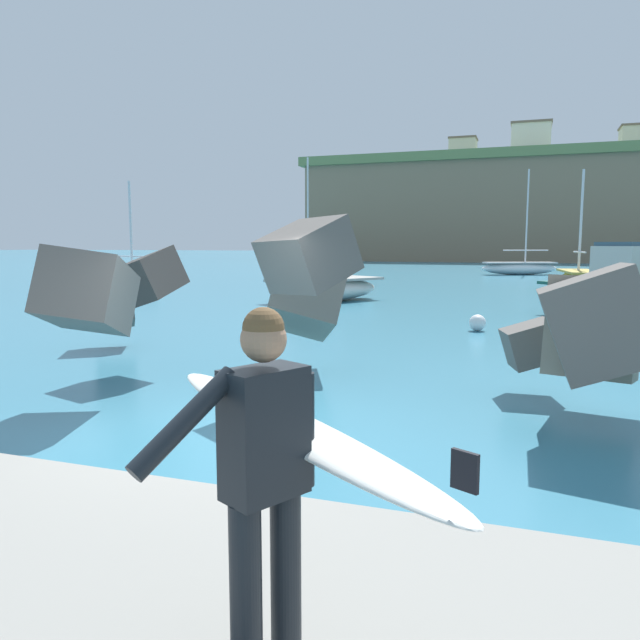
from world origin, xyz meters
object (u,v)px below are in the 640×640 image
object	(u,v)px
station_building_east	(531,143)
boat_mid_right	(304,270)
mooring_buoy_inner	(477,323)
boat_far_centre	(128,280)
surfer_with_board	(278,459)
boat_far_left	(519,267)
boat_near_centre	(324,285)
boat_near_left	(611,295)
boat_mid_left	(579,280)
station_building_central	(463,153)

from	to	relation	value
station_building_east	boat_mid_right	bearing A→B (deg)	-104.57
mooring_buoy_inner	boat_far_centre	bearing A→B (deg)	150.98
surfer_with_board	boat_far_left	distance (m)	45.78
boat_mid_right	mooring_buoy_inner	distance (m)	27.08
boat_near_centre	boat_mid_right	bearing A→B (deg)	113.29
boat_near_left	boat_far_centre	bearing A→B (deg)	163.63
boat_far_centre	boat_near_left	bearing A→B (deg)	-16.37
boat_near_centre	station_building_east	size ratio (longest dim) A/B	0.93
boat_near_left	boat_near_centre	world-z (taller)	boat_near_left
boat_near_left	boat_mid_left	distance (m)	11.83
station_building_central	station_building_east	world-z (taller)	station_building_east
boat_mid_left	station_building_central	distance (m)	70.19
boat_mid_left	boat_mid_right	size ratio (longest dim) A/B	0.72
boat_near_left	mooring_buoy_inner	distance (m)	5.31
boat_far_centre	mooring_buoy_inner	xyz separation A→B (m)	(18.79, -10.42, -0.22)
surfer_with_board	boat_far_centre	xyz separation A→B (m)	(-18.96, 24.32, -0.84)
surfer_with_board	boat_near_left	size ratio (longest dim) A/B	0.44
mooring_buoy_inner	station_building_central	distance (m)	84.89
boat_far_left	boat_near_left	bearing A→B (deg)	-83.62
boat_far_left	station_building_east	xyz separation A→B (m)	(0.11, 46.65, 16.27)
boat_mid_left	mooring_buoy_inner	distance (m)	16.07
boat_near_left	station_building_central	distance (m)	81.55
boat_near_left	station_building_east	world-z (taller)	station_building_east
boat_far_left	boat_far_centre	bearing A→B (deg)	-131.95
boat_near_centre	boat_far_centre	xyz separation A→B (m)	(-12.26, 3.81, -0.24)
boat_near_centre	boat_near_left	bearing A→B (deg)	-15.28
boat_mid_right	station_building_east	distance (m)	59.31
boat_mid_right	boat_near_left	bearing A→B (deg)	-48.33
mooring_buoy_inner	boat_mid_right	bearing A→B (deg)	120.47
boat_mid_left	boat_far_centre	world-z (taller)	boat_mid_left
boat_near_left	boat_far_left	size ratio (longest dim) A/B	0.59
boat_mid_left	station_building_central	world-z (taller)	station_building_central
boat_mid_right	boat_far_centre	size ratio (longest dim) A/B	1.35
boat_far_centre	station_building_central	distance (m)	74.70
surfer_with_board	mooring_buoy_inner	world-z (taller)	surfer_with_board
surfer_with_board	mooring_buoy_inner	distance (m)	13.94
boat_near_centre	boat_mid_left	world-z (taller)	boat_mid_left
mooring_buoy_inner	station_building_east	world-z (taller)	station_building_east
boat_mid_left	boat_far_centre	bearing A→B (deg)	-166.81
boat_mid_right	station_building_central	size ratio (longest dim) A/B	1.76
boat_far_left	boat_far_centre	xyz separation A→B (m)	(-19.28, -21.45, -0.11)
boat_near_centre	boat_far_left	size ratio (longest dim) A/B	0.71
surfer_with_board	boat_far_centre	distance (m)	30.85
surfer_with_board	station_building_east	distance (m)	93.72
surfer_with_board	boat_near_left	world-z (taller)	boat_near_left
boat_near_left	mooring_buoy_inner	xyz separation A→B (m)	(-3.62, -3.84, -0.54)
boat_far_left	boat_mid_right	bearing A→B (deg)	-149.06
boat_far_centre	station_building_east	xyz separation A→B (m)	(19.39, 68.09, 16.38)
boat_far_centre	mooring_buoy_inner	bearing A→B (deg)	-29.02
boat_mid_left	boat_far_left	bearing A→B (deg)	100.74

